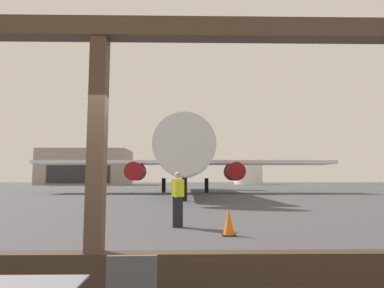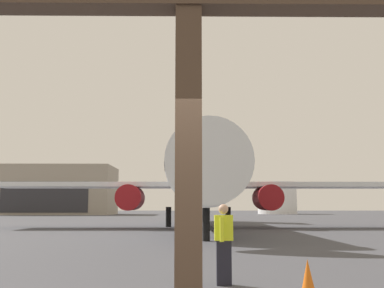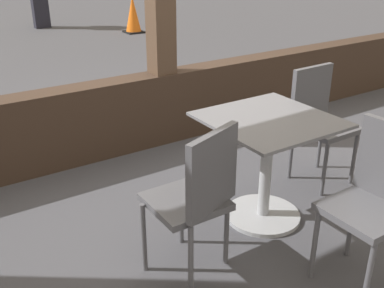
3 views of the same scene
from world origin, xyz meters
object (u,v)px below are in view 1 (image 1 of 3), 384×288
fuel_storage_tank (248,173)px  airplane (185,160)px  distant_hangar (87,167)px  traffic_cone (229,222)px  ground_crew_worker (178,198)px

fuel_storage_tank → airplane: bearing=-107.0°
distant_hangar → fuel_storage_tank: size_ratio=2.82×
airplane → traffic_cone: size_ratio=45.71×
ground_crew_worker → traffic_cone: size_ratio=2.37×
distant_hangar → fuel_storage_tank: (43.76, 5.02, -1.37)m
ground_crew_worker → traffic_cone: bearing=-48.4°
distant_hangar → fuel_storage_tank: bearing=6.5°
traffic_cone → fuel_storage_tank: fuel_storage_tank is taller
ground_crew_worker → fuel_storage_tank: fuel_storage_tank is taller
ground_crew_worker → fuel_storage_tank: 84.38m
traffic_cone → distant_hangar: (-27.48, 79.03, 4.23)m
airplane → ground_crew_worker: (-0.14, -25.03, -2.67)m
ground_crew_worker → fuel_storage_tank: (17.69, 82.47, 2.30)m
airplane → distant_hangar: size_ratio=1.50×
airplane → ground_crew_worker: bearing=-90.3°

